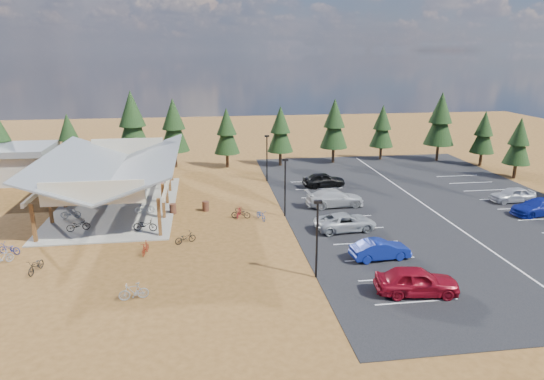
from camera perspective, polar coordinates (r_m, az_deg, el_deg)
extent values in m
plane|color=brown|center=(40.09, -5.08, -4.34)|extent=(140.00, 140.00, 0.00)
cube|color=black|center=(47.41, 17.63, -1.78)|extent=(27.00, 44.00, 0.04)
cube|color=gray|center=(47.38, -17.73, -1.76)|extent=(10.60, 18.60, 0.10)
cube|color=brown|center=(40.30, -26.27, -3.48)|extent=(0.25, 0.25, 3.00)
cube|color=brown|center=(44.10, -24.66, -1.68)|extent=(0.25, 0.25, 3.00)
cube|color=brown|center=(47.98, -23.31, -0.17)|extent=(0.25, 0.25, 3.00)
cube|color=brown|center=(51.90, -22.16, 1.12)|extent=(0.25, 0.25, 3.00)
cube|color=brown|center=(55.86, -21.17, 2.22)|extent=(0.25, 0.25, 3.00)
cube|color=brown|center=(38.37, -13.11, -3.12)|extent=(0.25, 0.25, 3.00)
cube|color=brown|center=(42.35, -12.67, -1.27)|extent=(0.25, 0.25, 3.00)
cube|color=brown|center=(46.37, -12.29, 0.27)|extent=(0.25, 0.25, 3.00)
cube|color=brown|center=(50.41, -11.98, 1.56)|extent=(0.25, 0.25, 3.00)
cube|color=brown|center=(54.49, -11.72, 2.65)|extent=(0.25, 0.25, 3.00)
cube|color=beige|center=(47.72, -23.97, 1.54)|extent=(0.22, 18.00, 0.35)
cube|color=beige|center=(45.96, -11.91, 2.09)|extent=(0.22, 18.00, 0.35)
cube|color=slate|center=(46.98, -21.63, 2.72)|extent=(5.85, 19.40, 2.13)
cube|color=slate|center=(45.95, -14.59, 3.06)|extent=(5.85, 19.40, 2.13)
cube|color=beige|center=(37.85, -20.35, -0.33)|extent=(7.50, 0.15, 1.80)
cube|color=beige|center=(55.10, -16.61, 4.91)|extent=(7.50, 0.15, 1.80)
cube|color=#ADA593|center=(61.09, -29.26, 2.35)|extent=(10.00, 6.00, 3.20)
cylinder|color=black|center=(30.58, 5.31, -5.96)|extent=(0.14, 0.14, 5.00)
cube|color=black|center=(29.72, 5.43, -1.40)|extent=(0.50, 0.25, 0.18)
cylinder|color=black|center=(41.72, 1.55, 0.16)|extent=(0.14, 0.14, 5.00)
cube|color=black|center=(41.09, 1.57, 3.58)|extent=(0.50, 0.25, 0.18)
cylinder|color=black|center=(53.23, -0.60, 3.67)|extent=(0.14, 0.14, 5.00)
cube|color=black|center=(52.74, -0.61, 6.38)|extent=(0.50, 0.25, 0.18)
cylinder|color=#502C1C|center=(43.85, -11.58, -2.18)|extent=(0.60, 0.60, 0.90)
cylinder|color=#502C1C|center=(44.07, -7.81, -1.90)|extent=(0.60, 0.60, 0.90)
cylinder|color=#382314|center=(64.37, -28.96, 2.33)|extent=(0.36, 0.36, 1.73)
cone|color=black|center=(63.84, -29.32, 4.90)|extent=(3.05, 3.05, 4.16)
cylinder|color=#382314|center=(62.07, -22.45, 2.68)|extent=(0.36, 0.36, 1.71)
cone|color=black|center=(61.53, -22.74, 5.30)|extent=(3.00, 3.00, 4.09)
cone|color=black|center=(61.27, -22.91, 6.87)|extent=(2.32, 2.32, 3.07)
cylinder|color=#382314|center=(60.89, -15.78, 3.36)|extent=(0.36, 0.36, 2.32)
cone|color=black|center=(60.19, -16.07, 7.02)|extent=(4.09, 4.09, 5.58)
cone|color=black|center=(59.89, -16.24, 9.22)|extent=(3.16, 3.16, 4.18)
cylinder|color=#382314|center=(61.23, -11.29, 3.60)|extent=(0.36, 0.36, 2.07)
cone|color=black|center=(60.59, -11.47, 6.86)|extent=(3.65, 3.65, 4.98)
cone|color=black|center=(60.30, -11.58, 8.80)|extent=(2.82, 2.82, 3.73)
cylinder|color=#382314|center=(60.31, -5.27, 3.52)|extent=(0.36, 0.36, 1.79)
cone|color=black|center=(59.72, -5.35, 6.37)|extent=(3.15, 3.15, 4.30)
cone|color=black|center=(59.45, -5.39, 8.07)|extent=(2.43, 2.43, 3.22)
cylinder|color=#382314|center=(60.92, 0.98, 3.73)|extent=(0.36, 0.36, 1.83)
cone|color=black|center=(60.33, 1.00, 6.61)|extent=(3.21, 3.21, 4.38)
cone|color=black|center=(60.06, 1.01, 8.33)|extent=(2.48, 2.48, 3.29)
cylinder|color=#382314|center=(63.05, 7.21, 4.11)|extent=(0.36, 0.36, 2.00)
cone|color=black|center=(62.44, 7.32, 7.17)|extent=(3.53, 3.53, 4.81)
cone|color=black|center=(62.17, 7.38, 9.00)|extent=(2.73, 2.73, 3.61)
cylinder|color=#382314|center=(66.03, 12.65, 4.28)|extent=(0.36, 0.36, 1.76)
cone|color=black|center=(65.50, 12.81, 6.85)|extent=(3.10, 3.10, 4.23)
cone|color=black|center=(65.25, 12.91, 8.38)|extent=(2.40, 2.40, 3.17)
cylinder|color=#382314|center=(67.21, 18.87, 4.19)|extent=(0.36, 0.36, 2.18)
cone|color=black|center=(66.60, 19.15, 7.31)|extent=(3.84, 3.84, 5.23)
cone|color=black|center=(66.34, 19.33, 9.17)|extent=(2.97, 2.97, 3.93)
cylinder|color=#382314|center=(61.35, 26.64, 2.02)|extent=(0.36, 0.36, 1.68)
cone|color=black|center=(60.81, 26.97, 4.64)|extent=(2.96, 2.96, 4.04)
cone|color=black|center=(60.54, 27.17, 6.20)|extent=(2.29, 2.29, 3.03)
cylinder|color=#382314|center=(66.34, 23.33, 3.36)|extent=(0.36, 0.36, 1.67)
cone|color=black|center=(65.84, 23.60, 5.77)|extent=(2.94, 2.94, 4.01)
cone|color=black|center=(65.60, 23.77, 7.21)|extent=(2.27, 2.27, 3.01)
imported|color=black|center=(41.60, -21.83, -3.87)|extent=(1.90, 1.11, 0.94)
imported|color=gray|center=(44.88, -22.61, -2.50)|extent=(1.68, 0.57, 0.99)
imported|color=navy|center=(49.30, -21.02, -0.76)|extent=(1.87, 0.97, 0.94)
imported|color=maroon|center=(53.88, -20.17, 0.69)|extent=(1.58, 0.76, 0.91)
imported|color=black|center=(39.89, -14.70, -4.01)|extent=(1.99, 1.00, 1.00)
imported|color=#9FA1A8|center=(44.11, -14.74, -2.05)|extent=(1.76, 0.68, 1.03)
imported|color=navy|center=(48.43, -16.39, -0.60)|extent=(1.91, 0.95, 0.96)
imported|color=maroon|center=(53.60, -13.44, 1.21)|extent=(1.71, 0.93, 0.99)
imported|color=black|center=(35.42, -26.01, -8.00)|extent=(0.99, 1.89, 0.95)
imported|color=gray|center=(37.73, -29.14, -6.99)|extent=(1.35, 1.47, 0.94)
imported|color=navy|center=(39.31, -28.52, -6.07)|extent=(1.75, 1.05, 0.87)
imported|color=maroon|center=(35.81, -14.67, -6.58)|extent=(0.70, 1.60, 0.93)
imported|color=black|center=(37.06, -10.17, -5.55)|extent=(1.75, 1.23, 0.87)
imported|color=gray|center=(29.76, -15.97, -11.40)|extent=(1.78, 0.76, 1.04)
imported|color=#143995|center=(41.46, -1.30, -2.94)|extent=(1.07, 1.73, 0.86)
imported|color=maroon|center=(42.15, -3.92, -2.64)|extent=(0.87, 1.52, 0.88)
imported|color=black|center=(41.86, -3.69, -2.78)|extent=(1.73, 0.92, 0.87)
imported|color=maroon|center=(30.29, 16.65, -10.21)|extent=(5.10, 2.60, 1.66)
imported|color=navy|center=(34.50, 12.61, -6.85)|extent=(4.28, 1.82, 1.37)
imported|color=#A0A4A7|center=(39.32, 8.65, -3.74)|extent=(5.15, 2.74, 1.38)
imported|color=#B2B2B2|center=(45.16, 7.40, -0.94)|extent=(5.50, 2.47, 1.56)
imported|color=black|center=(51.54, 6.11, 1.21)|extent=(4.59, 2.18, 1.51)
imported|color=navy|center=(48.48, 28.84, -1.75)|extent=(5.19, 2.63, 1.44)
imported|color=#AFB1B9|center=(51.47, 26.45, -0.49)|extent=(4.22, 1.78, 1.42)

